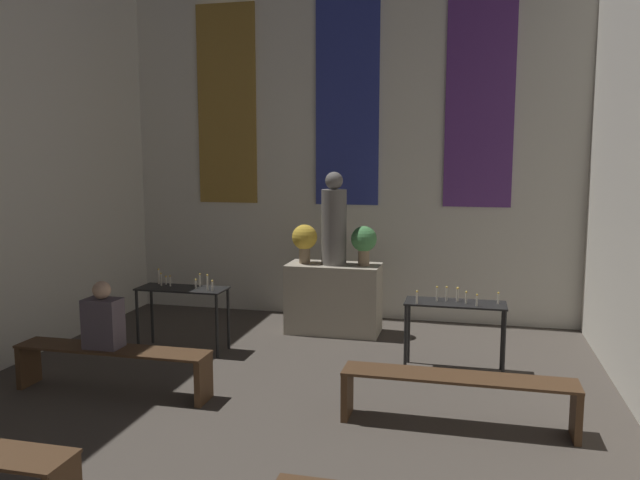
{
  "coord_description": "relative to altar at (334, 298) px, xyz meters",
  "views": [
    {
      "loc": [
        1.76,
        2.36,
        2.4
      ],
      "look_at": [
        0.0,
        9.68,
        1.38
      ],
      "focal_mm": 35.0,
      "sensor_mm": 36.0,
      "label": 1
    }
  ],
  "objects": [
    {
      "name": "wall_back",
      "position": [
        0.0,
        0.96,
        2.19
      ],
      "size": [
        6.87,
        0.16,
        5.28
      ],
      "color": "silver",
      "rests_on": "ground_plane"
    },
    {
      "name": "altar",
      "position": [
        0.0,
        0.0,
        0.0
      ],
      "size": [
        1.26,
        0.6,
        0.95
      ],
      "color": "#ADA38E",
      "rests_on": "ground_plane"
    },
    {
      "name": "statue",
      "position": [
        0.0,
        0.0,
        1.04
      ],
      "size": [
        0.34,
        0.34,
        1.25
      ],
      "color": "slate",
      "rests_on": "altar"
    },
    {
      "name": "flower_vase_left",
      "position": [
        -0.41,
        0.0,
        0.8
      ],
      "size": [
        0.34,
        0.34,
        0.53
      ],
      "color": "#937A5B",
      "rests_on": "altar"
    },
    {
      "name": "flower_vase_right",
      "position": [
        0.41,
        0.0,
        0.8
      ],
      "size": [
        0.34,
        0.34,
        0.53
      ],
      "color": "#937A5B",
      "rests_on": "altar"
    },
    {
      "name": "candle_rack_left",
      "position": [
        -1.64,
        -1.22,
        0.2
      ],
      "size": [
        1.11,
        0.42,
        0.99
      ],
      "color": "black",
      "rests_on": "ground_plane"
    },
    {
      "name": "candle_rack_right",
      "position": [
        1.64,
        -1.22,
        0.2
      ],
      "size": [
        1.11,
        0.42,
        0.96
      ],
      "color": "black",
      "rests_on": "ground_plane"
    },
    {
      "name": "pew_back_left",
      "position": [
        -1.71,
        -2.7,
        -0.13
      ],
      "size": [
        2.05,
        0.36,
        0.47
      ],
      "color": "#4C331E",
      "rests_on": "ground_plane"
    },
    {
      "name": "pew_back_right",
      "position": [
        1.71,
        -2.7,
        -0.13
      ],
      "size": [
        2.05,
        0.36,
        0.47
      ],
      "color": "#4C331E",
      "rests_on": "ground_plane"
    },
    {
      "name": "person_seated",
      "position": [
        -1.79,
        -2.7,
        0.29
      ],
      "size": [
        0.36,
        0.24,
        0.68
      ],
      "color": "#564C56",
      "rests_on": "pew_back_left"
    }
  ]
}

